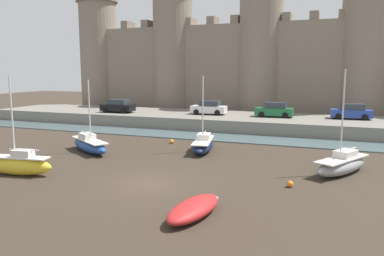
{
  "coord_description": "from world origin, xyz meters",
  "views": [
    {
      "loc": [
        9.74,
        -18.58,
        6.42
      ],
      "look_at": [
        0.59,
        5.47,
        2.5
      ],
      "focal_mm": 35.0,
      "sensor_mm": 36.0,
      "label": 1
    }
  ],
  "objects_px": {
    "sailboat_foreground_centre": "(342,164)",
    "sailboat_near_channel_right": "(19,164)",
    "sailboat_midflat_right": "(89,145)",
    "car_quay_centre_east": "(352,112)",
    "car_quay_centre_west": "(275,110)",
    "car_quay_west": "(118,106)",
    "rowboat_midflat_centre": "(194,208)",
    "mooring_buoy_near_shore": "(172,142)",
    "car_quay_east": "(209,108)",
    "sailboat_midflat_left": "(203,144)",
    "mooring_buoy_off_centre": "(290,184)"
  },
  "relations": [
    {
      "from": "sailboat_foreground_centre",
      "to": "sailboat_near_channel_right",
      "type": "height_order",
      "value": "sailboat_foreground_centre"
    },
    {
      "from": "sailboat_midflat_right",
      "to": "car_quay_centre_east",
      "type": "height_order",
      "value": "sailboat_midflat_right"
    },
    {
      "from": "car_quay_centre_west",
      "to": "car_quay_centre_east",
      "type": "bearing_deg",
      "value": 7.8
    },
    {
      "from": "sailboat_midflat_right",
      "to": "car_quay_centre_east",
      "type": "bearing_deg",
      "value": 42.76
    },
    {
      "from": "sailboat_foreground_centre",
      "to": "car_quay_west",
      "type": "distance_m",
      "value": 29.6
    },
    {
      "from": "sailboat_midflat_right",
      "to": "car_quay_centre_east",
      "type": "relative_size",
      "value": 1.39
    },
    {
      "from": "sailboat_near_channel_right",
      "to": "rowboat_midflat_centre",
      "type": "bearing_deg",
      "value": -11.03
    },
    {
      "from": "car_quay_centre_west",
      "to": "sailboat_midflat_right",
      "type": "bearing_deg",
      "value": -124.69
    },
    {
      "from": "sailboat_near_channel_right",
      "to": "rowboat_midflat_centre",
      "type": "distance_m",
      "value": 12.78
    },
    {
      "from": "sailboat_near_channel_right",
      "to": "mooring_buoy_near_shore",
      "type": "height_order",
      "value": "sailboat_near_channel_right"
    },
    {
      "from": "sailboat_near_channel_right",
      "to": "sailboat_foreground_centre",
      "type": "bearing_deg",
      "value": 21.6
    },
    {
      "from": "car_quay_centre_east",
      "to": "mooring_buoy_near_shore",
      "type": "bearing_deg",
      "value": -139.78
    },
    {
      "from": "mooring_buoy_near_shore",
      "to": "car_quay_centre_west",
      "type": "relative_size",
      "value": 0.09
    },
    {
      "from": "car_quay_east",
      "to": "car_quay_west",
      "type": "distance_m",
      "value": 11.33
    },
    {
      "from": "rowboat_midflat_centre",
      "to": "car_quay_centre_west",
      "type": "bearing_deg",
      "value": 91.13
    },
    {
      "from": "sailboat_foreground_centre",
      "to": "car_quay_west",
      "type": "relative_size",
      "value": 1.58
    },
    {
      "from": "sailboat_midflat_left",
      "to": "mooring_buoy_off_centre",
      "type": "height_order",
      "value": "sailboat_midflat_left"
    },
    {
      "from": "rowboat_midflat_centre",
      "to": "sailboat_foreground_centre",
      "type": "bearing_deg",
      "value": 57.67
    },
    {
      "from": "mooring_buoy_off_centre",
      "to": "car_quay_centre_east",
      "type": "distance_m",
      "value": 22.57
    },
    {
      "from": "sailboat_midflat_right",
      "to": "sailboat_foreground_centre",
      "type": "bearing_deg",
      "value": 0.81
    },
    {
      "from": "sailboat_foreground_centre",
      "to": "car_quay_centre_west",
      "type": "xyz_separation_m",
      "value": [
        -6.79,
        17.08,
        1.55
      ]
    },
    {
      "from": "car_quay_centre_west",
      "to": "car_quay_west",
      "type": "bearing_deg",
      "value": -173.34
    },
    {
      "from": "sailboat_midflat_left",
      "to": "car_quay_centre_west",
      "type": "xyz_separation_m",
      "value": [
        3.59,
        13.83,
        1.59
      ]
    },
    {
      "from": "sailboat_foreground_centre",
      "to": "rowboat_midflat_centre",
      "type": "relative_size",
      "value": 1.63
    },
    {
      "from": "car_quay_east",
      "to": "mooring_buoy_off_centre",
      "type": "bearing_deg",
      "value": -60.81
    },
    {
      "from": "mooring_buoy_off_centre",
      "to": "car_quay_east",
      "type": "distance_m",
      "value": 23.95
    },
    {
      "from": "mooring_buoy_off_centre",
      "to": "sailboat_midflat_right",
      "type": "bearing_deg",
      "value": 166.95
    },
    {
      "from": "sailboat_near_channel_right",
      "to": "car_quay_west",
      "type": "distance_m",
      "value": 23.37
    },
    {
      "from": "car_quay_centre_west",
      "to": "sailboat_midflat_left",
      "type": "bearing_deg",
      "value": -104.55
    },
    {
      "from": "car_quay_centre_east",
      "to": "car_quay_west",
      "type": "relative_size",
      "value": 1.0
    },
    {
      "from": "mooring_buoy_off_centre",
      "to": "car_quay_centre_east",
      "type": "xyz_separation_m",
      "value": [
        3.86,
        22.15,
        1.97
      ]
    },
    {
      "from": "car_quay_west",
      "to": "sailboat_foreground_centre",
      "type": "bearing_deg",
      "value": -30.24
    },
    {
      "from": "car_quay_west",
      "to": "mooring_buoy_near_shore",
      "type": "bearing_deg",
      "value": -39.85
    },
    {
      "from": "sailboat_foreground_centre",
      "to": "mooring_buoy_near_shore",
      "type": "relative_size",
      "value": 17.41
    },
    {
      "from": "mooring_buoy_near_shore",
      "to": "car_quay_east",
      "type": "distance_m",
      "value": 11.7
    },
    {
      "from": "sailboat_midflat_left",
      "to": "mooring_buoy_near_shore",
      "type": "xyz_separation_m",
      "value": [
        -3.68,
        2.06,
        -0.38
      ]
    },
    {
      "from": "car_quay_centre_west",
      "to": "sailboat_near_channel_right",
      "type": "bearing_deg",
      "value": -116.1
    },
    {
      "from": "mooring_buoy_off_centre",
      "to": "car_quay_centre_east",
      "type": "height_order",
      "value": "car_quay_centre_east"
    },
    {
      "from": "sailboat_near_channel_right",
      "to": "car_quay_centre_west",
      "type": "distance_m",
      "value": 27.34
    },
    {
      "from": "mooring_buoy_off_centre",
      "to": "car_quay_centre_east",
      "type": "relative_size",
      "value": 0.09
    },
    {
      "from": "sailboat_midflat_right",
      "to": "car_quay_east",
      "type": "bearing_deg",
      "value": 75.5
    },
    {
      "from": "car_quay_centre_east",
      "to": "car_quay_west",
      "type": "height_order",
      "value": "same"
    },
    {
      "from": "sailboat_near_channel_right",
      "to": "rowboat_midflat_centre",
      "type": "height_order",
      "value": "sailboat_near_channel_right"
    },
    {
      "from": "mooring_buoy_near_shore",
      "to": "car_quay_east",
      "type": "xyz_separation_m",
      "value": [
        -0.31,
        11.53,
        1.97
      ]
    },
    {
      "from": "mooring_buoy_off_centre",
      "to": "car_quay_west",
      "type": "height_order",
      "value": "car_quay_west"
    },
    {
      "from": "sailboat_near_channel_right",
      "to": "car_quay_east",
      "type": "distance_m",
      "value": 24.73
    },
    {
      "from": "rowboat_midflat_centre",
      "to": "mooring_buoy_off_centre",
      "type": "bearing_deg",
      "value": 59.14
    },
    {
      "from": "rowboat_midflat_centre",
      "to": "mooring_buoy_off_centre",
      "type": "distance_m",
      "value": 6.88
    },
    {
      "from": "car_quay_centre_west",
      "to": "car_quay_east",
      "type": "bearing_deg",
      "value": -178.25
    },
    {
      "from": "sailboat_near_channel_right",
      "to": "mooring_buoy_off_centre",
      "type": "distance_m",
      "value": 16.45
    }
  ]
}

